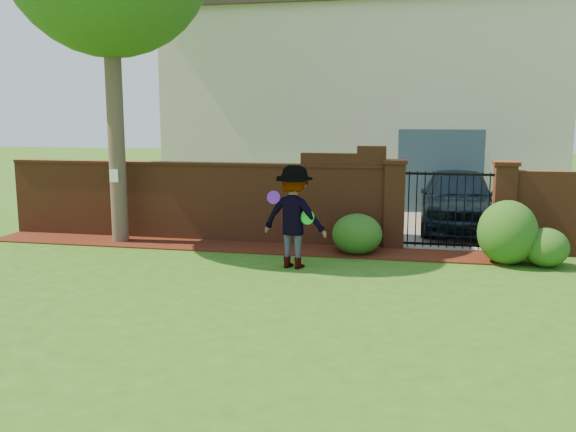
% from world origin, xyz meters
% --- Properties ---
extents(ground, '(80.00, 80.00, 0.01)m').
position_xyz_m(ground, '(0.00, 0.00, -0.01)').
color(ground, '#2A5916').
rests_on(ground, ground).
extents(mulch_bed, '(11.10, 1.08, 0.03)m').
position_xyz_m(mulch_bed, '(-0.95, 3.34, 0.01)').
color(mulch_bed, '#38130A').
rests_on(mulch_bed, ground).
extents(brick_wall, '(8.70, 0.31, 2.16)m').
position_xyz_m(brick_wall, '(-2.01, 4.00, 0.93)').
color(brick_wall, brown).
rests_on(brick_wall, ground).
extents(pillar_left, '(0.50, 0.50, 1.88)m').
position_xyz_m(pillar_left, '(2.40, 4.00, 0.96)').
color(pillar_left, brown).
rests_on(pillar_left, ground).
extents(pillar_right, '(0.50, 0.50, 1.88)m').
position_xyz_m(pillar_right, '(4.60, 4.00, 0.96)').
color(pillar_right, brown).
rests_on(pillar_right, ground).
extents(iron_gate, '(1.78, 0.03, 1.60)m').
position_xyz_m(iron_gate, '(3.50, 4.00, 0.85)').
color(iron_gate, black).
rests_on(iron_gate, ground).
extents(driveway, '(3.20, 8.00, 0.01)m').
position_xyz_m(driveway, '(3.50, 8.00, 0.01)').
color(driveway, slate).
rests_on(driveway, ground).
extents(house, '(12.40, 6.40, 6.30)m').
position_xyz_m(house, '(1.00, 12.00, 3.16)').
color(house, beige).
rests_on(house, ground).
extents(car, '(1.86, 4.47, 1.51)m').
position_xyz_m(car, '(3.86, 6.36, 0.76)').
color(car, black).
rests_on(car, ground).
extents(paper_notice, '(0.20, 0.01, 0.28)m').
position_xyz_m(paper_notice, '(-3.60, 3.21, 1.50)').
color(paper_notice, white).
rests_on(paper_notice, tree).
extents(shrub_left, '(1.02, 1.02, 0.83)m').
position_xyz_m(shrub_left, '(1.70, 3.24, 0.42)').
color(shrub_left, '#174C17').
rests_on(shrub_left, ground).
extents(shrub_middle, '(1.11, 1.11, 1.22)m').
position_xyz_m(shrub_middle, '(4.55, 2.98, 0.61)').
color(shrub_middle, '#174C17').
rests_on(shrub_middle, ground).
extents(shrub_right, '(0.82, 0.82, 0.73)m').
position_xyz_m(shrub_right, '(5.24, 2.91, 0.37)').
color(shrub_right, '#174C17').
rests_on(shrub_right, ground).
extents(man, '(1.34, 0.94, 1.90)m').
position_xyz_m(man, '(0.64, 1.88, 0.95)').
color(man, gray).
rests_on(man, ground).
extents(frisbee_purple, '(0.25, 0.10, 0.24)m').
position_xyz_m(frisbee_purple, '(0.30, 1.79, 1.32)').
color(frisbee_purple, '#6F20CD').
rests_on(frisbee_purple, man).
extents(frisbee_green, '(0.27, 0.13, 0.27)m').
position_xyz_m(frisbee_green, '(0.93, 1.76, 0.98)').
color(frisbee_green, green).
rests_on(frisbee_green, man).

